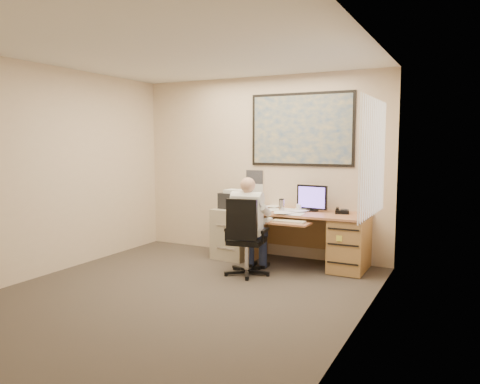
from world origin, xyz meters
The scene contains 8 objects.
room_shell centered at (0.00, 0.00, 1.35)m, with size 4.00×4.50×2.70m.
desk centered at (1.23, 1.90, 0.44)m, with size 1.60×0.97×1.11m.
world_map centered at (0.65, 2.23, 1.90)m, with size 1.56×0.03×1.06m, color #1E4C93.
wall_calendar centered at (-0.10, 2.24, 1.08)m, with size 0.28×0.01×0.42m, color white.
window_blinds centered at (1.97, 0.80, 1.55)m, with size 0.06×1.40×1.30m, color beige, non-canonical shape.
filing_cabinet centered at (-0.23, 1.87, 0.44)m, with size 0.59×0.69×1.02m.
office_chair centered at (0.32, 1.05, 0.30)m, with size 0.68×0.68×1.01m.
person centered at (0.33, 1.13, 0.63)m, with size 0.52×0.75×1.27m, color white, non-canonical shape.
Camera 1 is at (2.92, -4.26, 1.71)m, focal length 35.00 mm.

